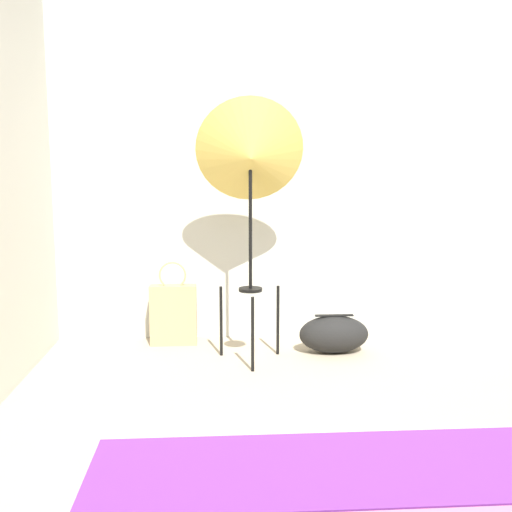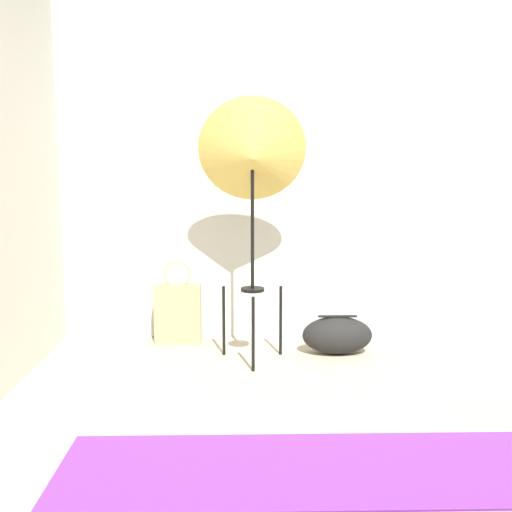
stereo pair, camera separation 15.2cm
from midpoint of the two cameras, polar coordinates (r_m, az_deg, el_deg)
name	(u,v)px [view 2 (the right image)]	position (r m, az deg, el deg)	size (l,w,h in m)	color
wall_back	(299,156)	(4.29, 5.10, 9.45)	(8.00, 0.05, 2.60)	beige
photo_umbrella	(252,157)	(3.70, 0.84, 9.44)	(0.67, 0.42, 1.65)	black
tote_bag	(178,313)	(4.21, -6.43, -5.42)	(0.32, 0.10, 0.58)	tan
duffel_bag	(337,335)	(4.03, 8.81, -7.47)	(0.46, 0.25, 0.26)	black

